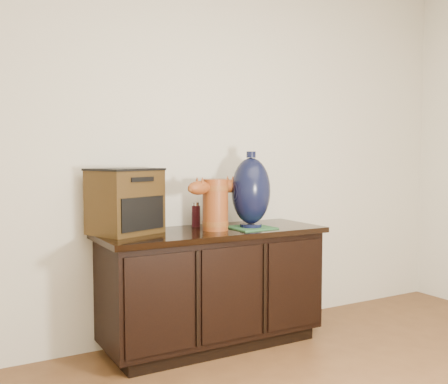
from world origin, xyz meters
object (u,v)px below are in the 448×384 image
sideboard (212,287)px  lamp_base (251,191)px  terracotta_vessel (215,201)px  tv_radio (125,201)px  spray_can (196,215)px

sideboard → lamp_base: lamp_base is taller
sideboard → terracotta_vessel: 0.55m
tv_radio → lamp_base: size_ratio=0.98×
tv_radio → spray_can: (0.50, 0.05, -0.12)m
lamp_base → sideboard: bearing=166.7°
sideboard → tv_radio: tv_radio is taller
sideboard → spray_can: bearing=99.2°
sideboard → terracotta_vessel: bearing=-71.2°
sideboard → tv_radio: bearing=166.9°
tv_radio → lamp_base: lamp_base is taller
sideboard → spray_can: 0.48m
terracotta_vessel → spray_can: bearing=84.2°
spray_can → lamp_base: bearing=-39.9°
terracotta_vessel → lamp_base: lamp_base is taller
terracotta_vessel → lamp_base: (0.24, -0.03, 0.06)m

